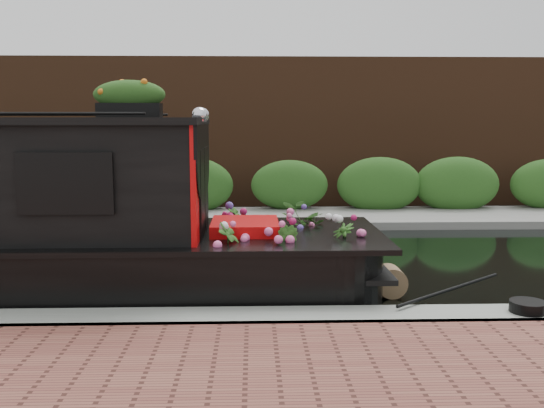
{
  "coord_description": "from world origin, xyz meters",
  "views": [
    {
      "loc": [
        1.46,
        -9.63,
        2.35
      ],
      "look_at": [
        1.75,
        -0.6,
        1.08
      ],
      "focal_mm": 40.0,
      "sensor_mm": 36.0,
      "label": 1
    }
  ],
  "objects": [
    {
      "name": "ground",
      "position": [
        0.0,
        0.0,
        0.0
      ],
      "size": [
        80.0,
        80.0,
        0.0
      ],
      "primitive_type": "plane",
      "color": "black",
      "rests_on": "ground"
    },
    {
      "name": "near_bank_coping",
      "position": [
        0.0,
        -3.3,
        0.0
      ],
      "size": [
        40.0,
        0.6,
        0.5
      ],
      "primitive_type": "cube",
      "color": "gray",
      "rests_on": "ground"
    },
    {
      "name": "far_bank_path",
      "position": [
        0.0,
        4.2,
        0.0
      ],
      "size": [
        40.0,
        2.4,
        0.34
      ],
      "primitive_type": "cube",
      "color": "gray",
      "rests_on": "ground"
    },
    {
      "name": "far_hedge",
      "position": [
        0.0,
        5.1,
        0.0
      ],
      "size": [
        40.0,
        1.1,
        2.8
      ],
      "primitive_type": "cube",
      "color": "#29571D",
      "rests_on": "ground"
    },
    {
      "name": "far_brick_wall",
      "position": [
        0.0,
        7.2,
        0.0
      ],
      "size": [
        40.0,
        1.0,
        8.0
      ],
      "primitive_type": "cube",
      "color": "#4B2B19",
      "rests_on": "ground"
    },
    {
      "name": "rope_fender",
      "position": [
        3.29,
        -1.81,
        0.2
      ],
      "size": [
        0.41,
        0.36,
        0.41
      ],
      "primitive_type": "cylinder",
      "rotation": [
        1.57,
        0.0,
        0.0
      ],
      "color": "olive",
      "rests_on": "ground"
    },
    {
      "name": "coiled_mooring_rope",
      "position": [
        4.47,
        -3.3,
        0.31
      ],
      "size": [
        0.4,
        0.4,
        0.12
      ],
      "primitive_type": "cylinder",
      "color": "black",
      "rests_on": "near_bank_coping"
    }
  ]
}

